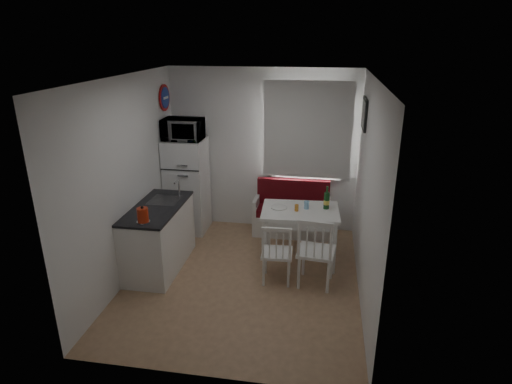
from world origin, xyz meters
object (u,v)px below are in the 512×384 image
Objects in this scene: dining_table at (300,216)px; chair_left at (276,248)px; microwave at (183,129)px; kettle at (143,215)px; kitchen_counter at (159,237)px; bench at (292,217)px; wine_bottle at (327,198)px; chair_right at (316,246)px; fridge at (187,186)px.

chair_left is (-0.25, -0.66, -0.18)m from dining_table.
microwave is 2.76× the size of kettle.
kitchen_counter reaches higher than dining_table.
microwave reaches higher than bench.
chair_right is at bearing -97.40° from wine_bottle.
chair_left is at bearing -175.15° from chair_right.
chair_left is (-0.07, -1.54, 0.23)m from bench.
wine_bottle is at bearing -15.83° from microwave.
dining_table is at bearing 28.51° from kettle.
chair_right is at bearing -72.76° from dining_table.
fridge reaches higher than kitchen_counter.
bench is 3.74× the size of wine_bottle.
kettle is (0.03, -1.73, -0.68)m from microwave.
fridge is (0.02, 1.24, 0.31)m from kitchen_counter.
kitchen_counter is 1.08× the size of bench.
fridge reaches higher than chair_left.
chair_right is at bearing -34.34° from fridge.
kettle is (-1.84, -1.00, 0.31)m from dining_table.
kitchen_counter is 1.65m from chair_left.
chair_right is at bearing 8.98° from kettle.
bench is at bearing 84.47° from chair_left.
fridge is at bearing 154.15° from dining_table.
bench is 0.99m from dining_table.
chair_right is 0.85m from wine_bottle.
kitchen_counter reaches higher than wine_bottle.
kitchen_counter is at bearing -179.07° from chair_right.
bench is 1.16m from wine_bottle.
dining_table is 0.44m from wine_bottle.
wine_bottle is at bearing 12.72° from dining_table.
kettle is (-1.59, -0.34, 0.49)m from chair_left.
kitchen_counter is 2.19m from bench.
dining_table is 5.05× the size of kettle.
wine_bottle is (0.60, 0.76, 0.44)m from chair_left.
bench is 5.64× the size of kettle.
wine_bottle is (0.53, -0.79, 0.66)m from bench.
dining_table is (0.18, -0.89, 0.41)m from bench.
microwave is (-1.87, 0.73, 0.99)m from dining_table.
kettle is 2.45m from wine_bottle.
kitchen_counter is 1.21× the size of dining_table.
fridge is 0.93m from microwave.
dining_table is 2.24m from microwave.
wine_bottle is (2.22, -0.63, -0.74)m from microwave.
bench is at bearing 111.77° from chair_right.
chair_left is 2.07× the size of kettle.
chair_left is 2.18m from fridge.
wine_bottle is (0.35, 0.10, 0.25)m from dining_table.
chair_right is at bearing -4.41° from chair_left.
microwave is (-1.69, -0.16, 1.40)m from bench.
chair_left is at bearing -114.08° from dining_table.
bench is 2.62m from kettle.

